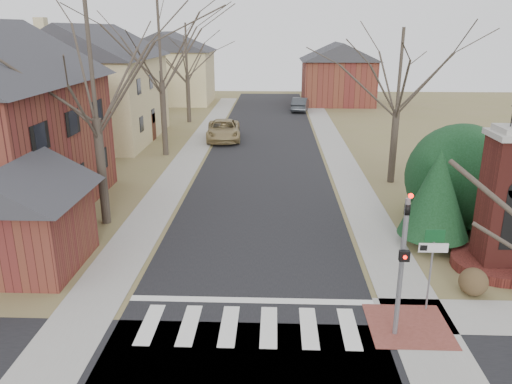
{
  "coord_description": "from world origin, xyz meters",
  "views": [
    {
      "loc": [
        0.72,
        -12.14,
        8.53
      ],
      "look_at": [
        0.02,
        6.0,
        2.56
      ],
      "focal_mm": 35.0,
      "sensor_mm": 36.0,
      "label": 1
    }
  ],
  "objects_px": {
    "pickup_truck": "(224,130)",
    "distant_car": "(300,104)",
    "sign_post": "(432,254)",
    "traffic_signal_pole": "(403,254)",
    "brick_gate_monument": "(504,214)"
  },
  "relations": [
    {
      "from": "pickup_truck",
      "to": "distant_car",
      "type": "bearing_deg",
      "value": 60.87
    },
    {
      "from": "pickup_truck",
      "to": "sign_post",
      "type": "bearing_deg",
      "value": -74.96
    },
    {
      "from": "traffic_signal_pole",
      "to": "pickup_truck",
      "type": "xyz_separation_m",
      "value": [
        -7.7,
        26.56,
        -1.8
      ]
    },
    {
      "from": "pickup_truck",
      "to": "distant_car",
      "type": "xyz_separation_m",
      "value": [
        6.8,
        14.93,
        -0.04
      ]
    },
    {
      "from": "traffic_signal_pole",
      "to": "sign_post",
      "type": "distance_m",
      "value": 2.02
    },
    {
      "from": "sign_post",
      "to": "traffic_signal_pole",
      "type": "bearing_deg",
      "value": -132.43
    },
    {
      "from": "sign_post",
      "to": "brick_gate_monument",
      "type": "height_order",
      "value": "brick_gate_monument"
    },
    {
      "from": "traffic_signal_pole",
      "to": "brick_gate_monument",
      "type": "distance_m",
      "value": 6.47
    },
    {
      "from": "pickup_truck",
      "to": "brick_gate_monument",
      "type": "bearing_deg",
      "value": -65.38
    },
    {
      "from": "traffic_signal_pole",
      "to": "pickup_truck",
      "type": "distance_m",
      "value": 27.71
    },
    {
      "from": "traffic_signal_pole",
      "to": "brick_gate_monument",
      "type": "xyz_separation_m",
      "value": [
        4.7,
        4.42,
        -0.42
      ]
    },
    {
      "from": "sign_post",
      "to": "pickup_truck",
      "type": "bearing_deg",
      "value": 109.68
    },
    {
      "from": "traffic_signal_pole",
      "to": "distant_car",
      "type": "bearing_deg",
      "value": 91.24
    },
    {
      "from": "traffic_signal_pole",
      "to": "distant_car",
      "type": "height_order",
      "value": "traffic_signal_pole"
    },
    {
      "from": "brick_gate_monument",
      "to": "pickup_truck",
      "type": "bearing_deg",
      "value": 119.26
    }
  ]
}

